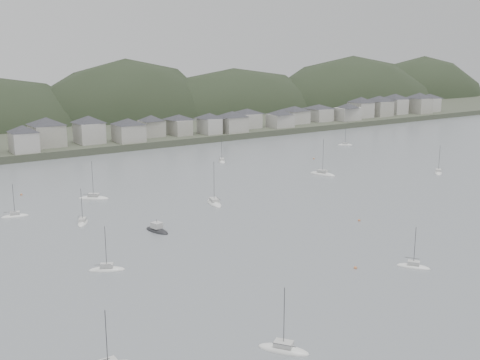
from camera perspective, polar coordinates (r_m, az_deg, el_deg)
ground at (r=119.94m, az=20.86°, el=-9.40°), size 900.00×900.00×0.00m
far_shore_land at (r=371.24m, az=-19.54°, el=5.55°), size 900.00×250.00×3.00m
forested_ridge at (r=349.81m, az=-17.53°, el=3.17°), size 851.55×103.94×102.57m
waterfront_town at (r=286.35m, az=-3.83°, el=5.76°), size 451.48×28.46×12.92m
sailboat_lead at (r=228.57m, az=-1.80°, el=1.84°), size 5.18×7.71×10.13m
moored_fleet at (r=143.31m, az=-3.52°, el=-4.87°), size 264.88×168.93×13.60m
motor_launch_far at (r=143.61m, az=-8.13°, el=-4.89°), size 4.36×8.17×3.86m
mooring_buoys at (r=171.83m, az=10.19°, el=-2.06°), size 147.86×118.89×0.70m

